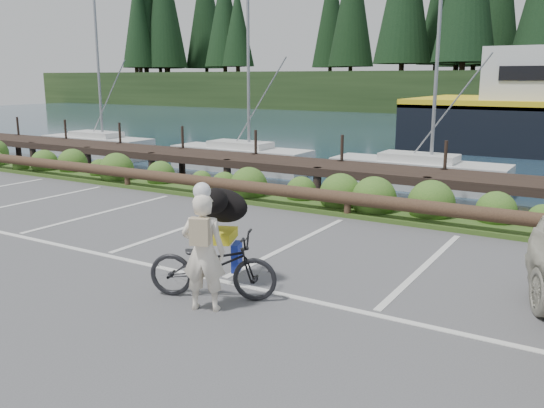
{
  "coord_description": "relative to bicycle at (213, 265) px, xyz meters",
  "views": [
    {
      "loc": [
        5.22,
        -7.4,
        3.17
      ],
      "look_at": [
        0.36,
        0.64,
        1.1
      ],
      "focal_mm": 38.0,
      "sensor_mm": 36.0,
      "label": 1
    }
  ],
  "objects": [
    {
      "name": "dog",
      "position": [
        -0.23,
        0.57,
        0.76
      ],
      "size": [
        0.74,
        1.0,
        0.52
      ],
      "primitive_type": "ellipsoid",
      "rotation": [
        0.0,
        0.0,
        1.95
      ],
      "color": "black",
      "rests_on": "bicycle"
    },
    {
      "name": "ground",
      "position": [
        -0.35,
        1.02,
        -0.5
      ],
      "size": [
        72.0,
        72.0,
        0.0
      ],
      "primitive_type": "plane",
      "color": "#4D4C4F"
    },
    {
      "name": "cyclist",
      "position": [
        0.17,
        -0.41,
        0.33
      ],
      "size": [
        0.71,
        0.6,
        1.67
      ],
      "primitive_type": "imported",
      "rotation": [
        0.0,
        0.0,
        3.52
      ],
      "color": "white",
      "rests_on": "ground"
    },
    {
      "name": "log_rail",
      "position": [
        -0.35,
        5.62,
        -0.5
      ],
      "size": [
        32.0,
        0.3,
        0.6
      ],
      "primitive_type": null,
      "color": "#443021",
      "rests_on": "ground"
    },
    {
      "name": "bicycle",
      "position": [
        0.0,
        0.0,
        0.0
      ],
      "size": [
        2.01,
        1.32,
        1.0
      ],
      "primitive_type": "imported",
      "rotation": [
        0.0,
        0.0,
        1.95
      ],
      "color": "black",
      "rests_on": "ground"
    },
    {
      "name": "vegetation_strip",
      "position": [
        -0.35,
        6.32,
        -0.45
      ],
      "size": [
        34.0,
        1.6,
        0.1
      ],
      "primitive_type": "cube",
      "color": "#3D5B21",
      "rests_on": "ground"
    }
  ]
}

